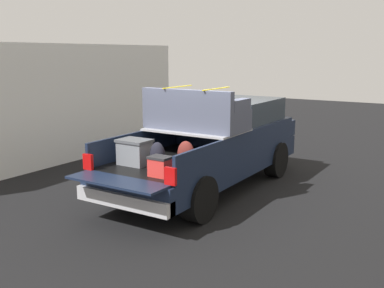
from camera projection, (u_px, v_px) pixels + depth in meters
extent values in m
plane|color=black|center=(207.00, 189.00, 9.85)|extent=(40.00, 40.00, 0.00)
cube|color=#162138|center=(207.00, 161.00, 9.73)|extent=(5.50, 1.92, 0.45)
cube|color=black|center=(175.00, 161.00, 8.68)|extent=(2.80, 1.80, 0.04)
cube|color=#162138|center=(137.00, 144.00, 9.12)|extent=(2.80, 0.06, 0.50)
cube|color=#162138|center=(218.00, 155.00, 8.15)|extent=(2.80, 0.06, 0.50)
cube|color=#162138|center=(211.00, 138.00, 9.77)|extent=(0.06, 1.80, 0.50)
cube|color=#162138|center=(117.00, 182.00, 7.29)|extent=(0.55, 1.80, 0.04)
cube|color=#B2B2B7|center=(197.00, 130.00, 9.23)|extent=(1.25, 1.92, 0.04)
cube|color=#162138|center=(236.00, 130.00, 10.75)|extent=(2.30, 1.92, 0.50)
cube|color=#2D3842|center=(234.00, 110.00, 10.57)|extent=(1.94, 1.76, 0.51)
cube|color=#162138|center=(259.00, 125.00, 11.88)|extent=(0.40, 1.82, 0.38)
cube|color=#B2B2B7|center=(124.00, 200.00, 7.49)|extent=(0.24, 1.92, 0.24)
cube|color=red|center=(88.00, 162.00, 7.93)|extent=(0.06, 0.20, 0.28)
cube|color=red|center=(170.00, 176.00, 7.01)|extent=(0.06, 0.20, 0.28)
cylinder|color=black|center=(212.00, 151.00, 11.68)|extent=(0.84, 0.30, 0.84)
cylinder|color=black|center=(276.00, 159.00, 10.76)|extent=(0.84, 0.30, 0.84)
cylinder|color=black|center=(122.00, 184.00, 8.78)|extent=(0.84, 0.30, 0.84)
cylinder|color=black|center=(200.00, 199.00, 7.85)|extent=(0.84, 0.30, 0.84)
cube|color=slate|center=(135.00, 153.00, 8.28)|extent=(0.40, 0.55, 0.42)
cube|color=#505359|center=(134.00, 141.00, 8.24)|extent=(0.44, 0.59, 0.05)
ellipsoid|color=black|center=(158.00, 156.00, 7.97)|extent=(0.20, 0.30, 0.48)
ellipsoid|color=black|center=(154.00, 161.00, 7.90)|extent=(0.09, 0.21, 0.21)
ellipsoid|color=maroon|center=(186.00, 155.00, 8.04)|extent=(0.20, 0.34, 0.49)
ellipsoid|color=maroon|center=(183.00, 160.00, 7.97)|extent=(0.09, 0.24, 0.21)
cube|color=red|center=(160.00, 168.00, 7.50)|extent=(0.26, 0.34, 0.30)
cube|color=#262628|center=(160.00, 158.00, 7.47)|extent=(0.28, 0.36, 0.04)
cube|color=#4C5166|center=(197.00, 118.00, 9.18)|extent=(0.95, 2.02, 0.42)
cube|color=#4C5166|center=(186.00, 100.00, 8.77)|extent=(0.16, 2.02, 0.40)
cube|color=#4C5166|center=(161.00, 100.00, 9.63)|extent=(0.71, 0.20, 0.22)
cube|color=#4C5166|center=(238.00, 105.00, 8.68)|extent=(0.71, 0.20, 0.22)
cube|color=yellow|center=(178.00, 87.00, 9.29)|extent=(1.05, 0.03, 0.02)
cube|color=yellow|center=(217.00, 89.00, 8.82)|extent=(1.05, 0.03, 0.02)
cube|color=white|center=(62.00, 104.00, 12.02)|extent=(9.35, 0.36, 3.14)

